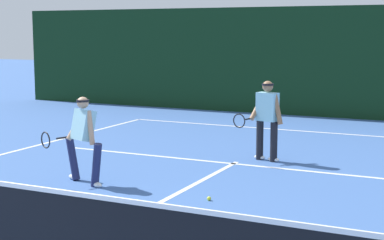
{
  "coord_description": "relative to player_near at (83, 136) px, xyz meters",
  "views": [
    {
      "loc": [
        4.4,
        -4.97,
        2.65
      ],
      "look_at": [
        -0.45,
        5.21,
        1.0
      ],
      "focal_mm": 56.76,
      "sensor_mm": 36.0,
      "label": 1
    }
  ],
  "objects": [
    {
      "name": "court_line_centre",
      "position": [
        1.8,
        -0.41,
        -0.83
      ],
      "size": [
        0.1,
        6.4,
        0.01
      ],
      "primitive_type": "cube",
      "color": "white",
      "rests_on": "ground_plane"
    },
    {
      "name": "tennis_net",
      "position": [
        1.8,
        -3.61,
        -0.32
      ],
      "size": [
        10.72,
        0.09,
        1.12
      ],
      "color": "#1E4723",
      "rests_on": "ground_plane"
    },
    {
      "name": "back_fence_windscreen",
      "position": [
        1.8,
        10.14,
        0.87
      ],
      "size": [
        22.56,
        0.12,
        3.42
      ],
      "primitive_type": "cube",
      "color": "black",
      "rests_on": "ground_plane"
    },
    {
      "name": "player_near",
      "position": [
        0.0,
        0.0,
        0.0
      ],
      "size": [
        1.11,
        0.81,
        1.54
      ],
      "rotation": [
        0.0,
        0.0,
        2.76
      ],
      "color": "#1E234C",
      "rests_on": "ground_plane"
    },
    {
      "name": "court_line_service",
      "position": [
        1.8,
        2.61,
        -0.83
      ],
      "size": [
        7.97,
        0.1,
        0.01
      ],
      "primitive_type": "cube",
      "color": "white",
      "rests_on": "ground_plane"
    },
    {
      "name": "player_far",
      "position": [
        2.29,
        3.19,
        0.08
      ],
      "size": [
        0.93,
        0.87,
        1.66
      ],
      "rotation": [
        0.0,
        0.0,
        2.9
      ],
      "color": "black",
      "rests_on": "ground_plane"
    },
    {
      "name": "court_line_baseline_far",
      "position": [
        1.8,
        7.18,
        -0.83
      ],
      "size": [
        9.78,
        0.1,
        0.01
      ],
      "primitive_type": "cube",
      "color": "white",
      "rests_on": "ground_plane"
    },
    {
      "name": "tennis_ball",
      "position": [
        2.44,
        -0.06,
        -0.8
      ],
      "size": [
        0.07,
        0.07,
        0.07
      ],
      "primitive_type": "sphere",
      "color": "#D1E033",
      "rests_on": "ground_plane"
    }
  ]
}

